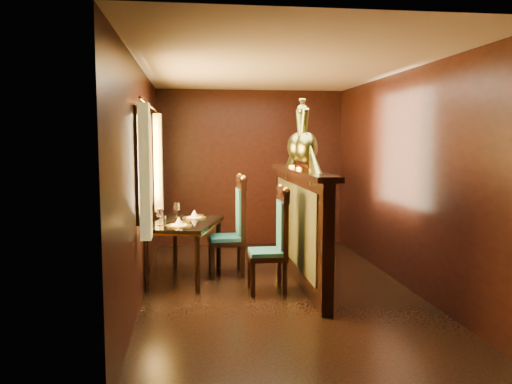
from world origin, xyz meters
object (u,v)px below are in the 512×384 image
peacock_left (307,134)px  peacock_right (298,134)px  dining_table (184,227)px  chair_right (235,223)px  chair_left (277,237)px

peacock_left → peacock_right: 0.46m
dining_table → peacock_right: 1.78m
chair_right → peacock_left: 1.50m
peacock_left → peacock_right: (0.00, 0.46, 0.00)m
dining_table → chair_right: size_ratio=1.07×
peacock_left → peacock_right: bearing=90.0°
chair_left → chair_right: bearing=118.2°
dining_table → chair_left: bearing=-15.4°
chair_right → peacock_left: (0.74, -0.68, 1.10)m
peacock_left → chair_right: bearing=137.5°
chair_left → peacock_left: (0.35, 0.07, 1.15)m
dining_table → peacock_right: peacock_right is taller
dining_table → chair_left: size_ratio=1.14×
peacock_right → peacock_left: bearing=-90.0°
chair_left → peacock_right: 1.31m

